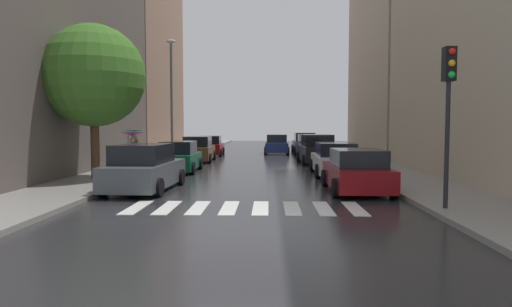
# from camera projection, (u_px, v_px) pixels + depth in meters

# --- Properties ---
(ground_plane) EXTENTS (28.00, 72.00, 0.04)m
(ground_plane) POSITION_uv_depth(u_px,v_px,m) (260.00, 157.00, 33.95)
(ground_plane) COLOR #262628
(sidewalk_left) EXTENTS (3.00, 72.00, 0.15)m
(sidewalk_left) POSITION_uv_depth(u_px,v_px,m) (175.00, 156.00, 34.13)
(sidewalk_left) COLOR gray
(sidewalk_left) RESTS_ON ground
(sidewalk_right) EXTENTS (3.00, 72.00, 0.15)m
(sidewalk_right) POSITION_uv_depth(u_px,v_px,m) (345.00, 156.00, 33.76)
(sidewalk_right) COLOR gray
(sidewalk_right) RESTS_ON ground
(crosswalk_stripes) EXTENTS (6.75, 2.20, 0.01)m
(crosswalk_stripes) POSITION_uv_depth(u_px,v_px,m) (245.00, 208.00, 12.85)
(crosswalk_stripes) COLOR silver
(crosswalk_stripes) RESTS_ON ground
(building_left_near) EXTENTS (6.00, 20.59, 13.33)m
(building_left_near) POSITION_uv_depth(u_px,v_px,m) (23.00, 35.00, 21.16)
(building_left_near) COLOR #564C47
(building_left_near) RESTS_ON ground
(building_left_mid) EXTENTS (6.00, 13.75, 18.35)m
(building_left_mid) POSITION_uv_depth(u_px,v_px,m) (133.00, 46.00, 38.37)
(building_left_mid) COLOR #8C6B56
(building_left_mid) RESTS_ON ground
(building_right_mid) EXTENTS (6.00, 13.66, 14.97)m
(building_right_mid) POSITION_uv_depth(u_px,v_px,m) (404.00, 59.00, 34.03)
(building_right_mid) COLOR #B2A38C
(building_right_mid) RESTS_ON ground
(parked_car_left_nearest) EXTENTS (2.29, 4.67, 1.71)m
(parked_car_left_nearest) POSITION_uv_depth(u_px,v_px,m) (145.00, 169.00, 16.29)
(parked_car_left_nearest) COLOR #474C51
(parked_car_left_nearest) RESTS_ON ground
(parked_car_left_second) EXTENTS (2.03, 4.09, 1.58)m
(parked_car_left_second) POSITION_uv_depth(u_px,v_px,m) (179.00, 158.00, 22.85)
(parked_car_left_second) COLOR #0C4C2D
(parked_car_left_second) RESTS_ON ground
(parked_car_left_third) EXTENTS (2.12, 4.65, 1.67)m
(parked_car_left_third) POSITION_uv_depth(u_px,v_px,m) (198.00, 150.00, 29.52)
(parked_car_left_third) COLOR brown
(parked_car_left_third) RESTS_ON ground
(parked_car_left_fourth) EXTENTS (2.09, 4.26, 1.58)m
(parked_car_left_fourth) POSITION_uv_depth(u_px,v_px,m) (211.00, 146.00, 35.17)
(parked_car_left_fourth) COLOR maroon
(parked_car_left_fourth) RESTS_ON ground
(parked_car_right_nearest) EXTENTS (2.13, 4.27, 1.54)m
(parked_car_right_nearest) POSITION_uv_depth(u_px,v_px,m) (357.00, 172.00, 15.99)
(parked_car_right_nearest) COLOR maroon
(parked_car_right_nearest) RESTS_ON ground
(parked_car_right_second) EXTENTS (2.19, 4.73, 1.55)m
(parked_car_right_second) POSITION_uv_depth(u_px,v_px,m) (335.00, 160.00, 21.59)
(parked_car_right_second) COLOR silver
(parked_car_right_second) RESTS_ON ground
(parked_car_right_third) EXTENTS (2.31, 4.73, 1.82)m
(parked_car_right_third) POSITION_uv_depth(u_px,v_px,m) (317.00, 150.00, 28.12)
(parked_car_right_third) COLOR black
(parked_car_right_third) RESTS_ON ground
(parked_car_right_fourth) EXTENTS (2.15, 4.70, 1.71)m
(parked_car_right_fourth) POSITION_uv_depth(u_px,v_px,m) (309.00, 146.00, 33.87)
(parked_car_right_fourth) COLOR #474C51
(parked_car_right_fourth) RESTS_ON ground
(parked_car_right_fifth) EXTENTS (2.13, 4.18, 1.75)m
(parked_car_right_fifth) POSITION_uv_depth(u_px,v_px,m) (304.00, 143.00, 39.25)
(parked_car_right_fifth) COLOR #474C51
(parked_car_right_fifth) RESTS_ON ground
(car_midroad) EXTENTS (2.12, 4.42, 1.63)m
(car_midroad) POSITION_uv_depth(u_px,v_px,m) (277.00, 145.00, 37.78)
(car_midroad) COLOR navy
(car_midroad) RESTS_ON ground
(pedestrian_foreground) EXTENTS (1.07, 1.07, 2.01)m
(pedestrian_foreground) POSITION_uv_depth(u_px,v_px,m) (135.00, 139.00, 23.51)
(pedestrian_foreground) COLOR gray
(pedestrian_foreground) RESTS_ON sidewalk_left
(pedestrian_near_tree) EXTENTS (1.11, 1.11, 1.94)m
(pedestrian_near_tree) POSITION_uv_depth(u_px,v_px,m) (132.00, 143.00, 20.16)
(pedestrian_near_tree) COLOR #38513D
(pedestrian_near_tree) RESTS_ON sidewalk_left
(street_tree_left) EXTENTS (4.28, 4.28, 6.45)m
(street_tree_left) POSITION_uv_depth(u_px,v_px,m) (94.00, 76.00, 18.67)
(street_tree_left) COLOR #513823
(street_tree_left) RESTS_ON sidewalk_left
(traffic_light_right_corner) EXTENTS (0.30, 0.42, 4.30)m
(traffic_light_right_corner) POSITION_uv_depth(u_px,v_px,m) (449.00, 91.00, 11.82)
(traffic_light_right_corner) COLOR black
(traffic_light_right_corner) RESTS_ON sidewalk_right
(lamp_post_left) EXTENTS (0.60, 0.28, 7.70)m
(lamp_post_left) POSITION_uv_depth(u_px,v_px,m) (171.00, 92.00, 28.57)
(lamp_post_left) COLOR #595B60
(lamp_post_left) RESTS_ON sidewalk_left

